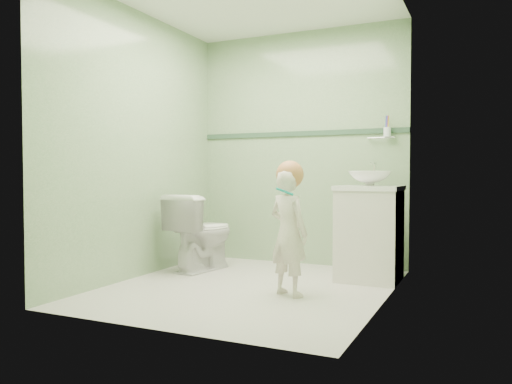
% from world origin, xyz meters
% --- Properties ---
extents(ground, '(2.50, 2.50, 0.00)m').
position_xyz_m(ground, '(0.00, 0.00, 0.00)').
color(ground, beige).
rests_on(ground, ground).
extents(room_shell, '(2.50, 2.54, 2.40)m').
position_xyz_m(room_shell, '(0.00, 0.00, 1.20)').
color(room_shell, '#82AA79').
rests_on(room_shell, ground).
extents(trim_stripe, '(2.20, 0.02, 0.05)m').
position_xyz_m(trim_stripe, '(0.00, 1.24, 1.35)').
color(trim_stripe, '#31503B').
rests_on(trim_stripe, room_shell).
extents(vanity, '(0.52, 0.50, 0.80)m').
position_xyz_m(vanity, '(0.84, 0.70, 0.40)').
color(vanity, silver).
rests_on(vanity, ground).
extents(counter, '(0.54, 0.52, 0.04)m').
position_xyz_m(counter, '(0.84, 0.70, 0.81)').
color(counter, white).
rests_on(counter, vanity).
extents(basin, '(0.37, 0.37, 0.13)m').
position_xyz_m(basin, '(0.84, 0.70, 0.89)').
color(basin, white).
rests_on(basin, counter).
extents(faucet, '(0.03, 0.13, 0.18)m').
position_xyz_m(faucet, '(0.84, 0.89, 0.97)').
color(faucet, silver).
rests_on(faucet, counter).
extents(cup_holder, '(0.26, 0.07, 0.21)m').
position_xyz_m(cup_holder, '(0.89, 1.18, 1.33)').
color(cup_holder, silver).
rests_on(cup_holder, room_shell).
extents(toilet, '(0.51, 0.78, 0.74)m').
position_xyz_m(toilet, '(-0.74, 0.50, 0.37)').
color(toilet, white).
rests_on(toilet, ground).
extents(toddler, '(0.41, 0.34, 0.96)m').
position_xyz_m(toddler, '(0.39, -0.11, 0.48)').
color(toddler, beige).
rests_on(toddler, ground).
extents(hair_cap, '(0.21, 0.21, 0.21)m').
position_xyz_m(hair_cap, '(0.39, -0.09, 0.93)').
color(hair_cap, '#C57C46').
rests_on(hair_cap, toddler).
extents(teal_toothbrush, '(0.11, 0.14, 0.08)m').
position_xyz_m(teal_toothbrush, '(0.42, -0.25, 0.81)').
color(teal_toothbrush, '#0A9B96').
rests_on(teal_toothbrush, toddler).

